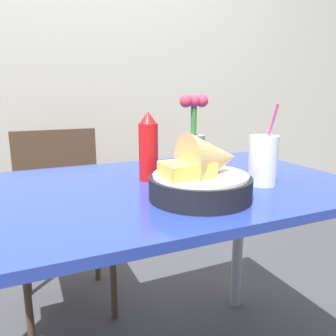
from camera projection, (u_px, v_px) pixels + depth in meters
wall_window at (74, 48)px, 1.98m from camera, size 7.00×0.06×2.60m
dining_table at (150, 219)px, 0.99m from camera, size 1.25×0.74×0.76m
chair_far_window at (61, 202)px, 1.60m from camera, size 0.40×0.40×0.85m
food_basket at (204, 175)px, 0.84m from camera, size 0.26×0.26×0.17m
ketchup_bottle at (148, 147)px, 1.01m from camera, size 0.06×0.06×0.21m
drink_cup at (263, 162)px, 0.97m from camera, size 0.08×0.08×0.24m
flower_vase at (193, 139)px, 1.17m from camera, size 0.11×0.08×0.26m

